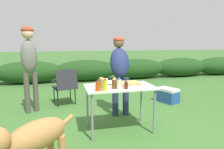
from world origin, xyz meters
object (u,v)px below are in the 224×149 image
(dog, at_px, (32,141))
(beer_bottle, at_px, (114,83))
(mixing_bowl, at_px, (109,82))
(bbq_sauce_bottle, at_px, (126,85))
(paper_cup_stack, at_px, (105,83))
(plate_stack, at_px, (98,85))
(mayo_bottle, at_px, (119,83))
(food_tray, at_px, (128,84))
(hot_sauce_bottle, at_px, (98,85))
(standing_person_in_olive_jacket, at_px, (120,67))
(relish_jar, at_px, (101,83))
(folding_table, at_px, (120,91))
(camp_chair_green_behind_table, at_px, (65,85))
(mustard_bottle, at_px, (105,85))
(cooler_box, at_px, (168,95))
(standing_person_in_navy_coat, at_px, (29,59))

(dog, bearing_deg, beer_bottle, -87.38)
(beer_bottle, relative_size, dog, 0.23)
(mixing_bowl, height_order, bbq_sauce_bottle, bbq_sauce_bottle)
(paper_cup_stack, bearing_deg, plate_stack, 116.98)
(mixing_bowl, xyz_separation_m, paper_cup_stack, (-0.12, -0.23, 0.04))
(beer_bottle, relative_size, mayo_bottle, 0.94)
(mixing_bowl, distance_m, bbq_sauce_bottle, 0.43)
(food_tray, bearing_deg, hot_sauce_bottle, -155.34)
(mayo_bottle, bearing_deg, standing_person_in_olive_jacket, 73.20)
(relish_jar, bearing_deg, dog, -129.28)
(folding_table, distance_m, hot_sauce_bottle, 0.48)
(relish_jar, bearing_deg, bbq_sauce_bottle, -15.81)
(beer_bottle, relative_size, camp_chair_green_behind_table, 0.22)
(folding_table, distance_m, dog, 1.65)
(paper_cup_stack, xyz_separation_m, standing_person_in_olive_jacket, (0.47, 0.79, 0.14))
(mustard_bottle, height_order, cooler_box, mustard_bottle)
(relish_jar, bearing_deg, beer_bottle, -7.32)
(standing_person_in_navy_coat, bearing_deg, dog, -113.12)
(standing_person_in_navy_coat, bearing_deg, mayo_bottle, -76.79)
(paper_cup_stack, height_order, mayo_bottle, mayo_bottle)
(food_tray, relative_size, cooler_box, 0.71)
(mayo_bottle, distance_m, standing_person_in_navy_coat, 2.08)
(food_tray, bearing_deg, plate_stack, 169.70)
(relish_jar, distance_m, mayo_bottle, 0.27)
(folding_table, distance_m, food_tray, 0.19)
(paper_cup_stack, bearing_deg, standing_person_in_navy_coat, 134.02)
(mustard_bottle, bearing_deg, food_tray, 32.17)
(bbq_sauce_bottle, bearing_deg, plate_stack, 138.41)
(paper_cup_stack, height_order, dog, paper_cup_stack)
(folding_table, bearing_deg, food_tray, 8.86)
(paper_cup_stack, xyz_separation_m, hot_sauce_bottle, (-0.14, -0.18, 0.02))
(beer_bottle, distance_m, camp_chair_green_behind_table, 1.91)
(food_tray, relative_size, paper_cup_stack, 2.85)
(folding_table, bearing_deg, standing_person_in_navy_coat, 140.10)
(mixing_bowl, height_order, standing_person_in_olive_jacket, standing_person_in_olive_jacket)
(food_tray, xyz_separation_m, plate_stack, (-0.48, 0.09, -0.01))
(bbq_sauce_bottle, xyz_separation_m, hot_sauce_bottle, (-0.43, -0.01, 0.02))
(dog, relative_size, cooler_box, 1.41)
(relish_jar, xyz_separation_m, cooler_box, (1.89, 1.32, -0.65))
(bbq_sauce_bottle, bearing_deg, food_tray, 63.76)
(plate_stack, height_order, standing_person_in_navy_coat, standing_person_in_navy_coat)
(mayo_bottle, xyz_separation_m, mustard_bottle, (-0.22, -0.04, 0.00))
(mayo_bottle, distance_m, camp_chair_green_behind_table, 2.01)
(bbq_sauce_bottle, xyz_separation_m, dog, (-1.21, -0.94, -0.27))
(paper_cup_stack, xyz_separation_m, dog, (-0.93, -1.11, -0.27))
(beer_bottle, bearing_deg, cooler_box, 38.50)
(folding_table, xyz_separation_m, plate_stack, (-0.33, 0.11, 0.09))
(beer_bottle, height_order, camp_chair_green_behind_table, beer_bottle)
(standing_person_in_navy_coat, bearing_deg, plate_stack, -75.23)
(food_tray, xyz_separation_m, cooler_box, (1.42, 1.19, -0.60))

